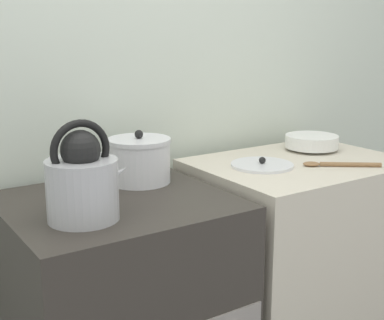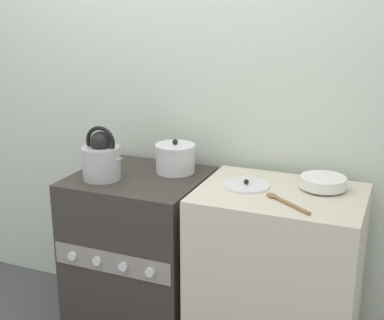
% 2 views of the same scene
% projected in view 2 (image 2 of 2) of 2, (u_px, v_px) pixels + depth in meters
% --- Properties ---
extents(wall_back, '(7.00, 0.06, 2.50)m').
position_uv_depth(wall_back, '(168.00, 97.00, 2.93)').
color(wall_back, silver).
rests_on(wall_back, ground_plane).
extents(stove, '(0.65, 0.61, 0.91)m').
position_uv_depth(stove, '(141.00, 257.00, 2.84)').
color(stove, '#332D28').
rests_on(stove, ground_plane).
extents(counter, '(0.75, 0.56, 0.93)m').
position_uv_depth(counter, '(276.00, 283.00, 2.55)').
color(counter, beige).
rests_on(counter, ground_plane).
extents(kettle, '(0.23, 0.19, 0.27)m').
position_uv_depth(kettle, '(102.00, 158.00, 2.63)').
color(kettle, '#B2B2B7').
rests_on(kettle, stove).
extents(cooking_pot, '(0.21, 0.21, 0.17)m').
position_uv_depth(cooking_pot, '(175.00, 158.00, 2.74)').
color(cooking_pot, silver).
rests_on(cooking_pot, stove).
extents(enamel_bowl, '(0.21, 0.21, 0.06)m').
position_uv_depth(enamel_bowl, '(323.00, 182.00, 2.44)').
color(enamel_bowl, white).
rests_on(enamel_bowl, counter).
extents(loose_pot_lid, '(0.22, 0.22, 0.03)m').
position_uv_depth(loose_pot_lid, '(246.00, 185.00, 2.49)').
color(loose_pot_lid, silver).
rests_on(loose_pot_lid, counter).
extents(wooden_spoon, '(0.23, 0.18, 0.02)m').
position_uv_depth(wooden_spoon, '(284.00, 201.00, 2.29)').
color(wooden_spoon, olive).
rests_on(wooden_spoon, counter).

